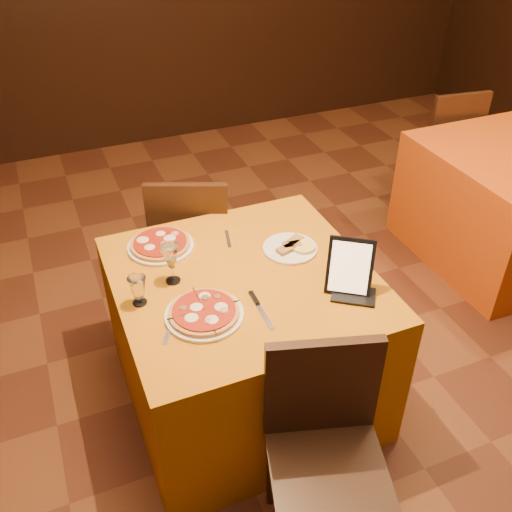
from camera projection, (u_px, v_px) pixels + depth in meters
name	position (u px, v px, depth m)	size (l,w,h in m)	color
floor	(373.00, 399.00, 2.89)	(6.00, 7.00, 0.01)	#5E2D19
main_table	(245.00, 339.00, 2.70)	(1.10, 1.10, 0.75)	#BE710C
side_table	(512.00, 204.00, 3.71)	(1.10, 1.10, 0.75)	#CD4E0D
chair_main_near	(328.00, 471.00, 2.04)	(0.44, 0.44, 0.91)	black
chair_main_far	(194.00, 239.00, 3.24)	(0.38, 0.38, 0.91)	#2F220F
chair_side_far	(438.00, 144.00, 4.27)	(0.40, 0.40, 0.91)	black
pizza_near	(204.00, 313.00, 2.26)	(0.32, 0.32, 0.03)	white
pizza_far	(160.00, 245.00, 2.65)	(0.31, 0.31, 0.03)	white
cutlet_dish	(290.00, 247.00, 2.64)	(0.25, 0.25, 0.03)	white
wine_glass	(171.00, 263.00, 2.40)	(0.08, 0.08, 0.19)	#DAD37C
water_glass	(138.00, 291.00, 2.30)	(0.08, 0.08, 0.13)	white
tablet	(350.00, 267.00, 2.34)	(0.19, 0.02, 0.24)	black
knife	(262.00, 312.00, 2.29)	(0.23, 0.02, 0.01)	silver
fork_near	(169.00, 330.00, 2.20)	(0.16, 0.02, 0.01)	silver
fork_far	(228.00, 239.00, 2.71)	(0.14, 0.02, 0.01)	silver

